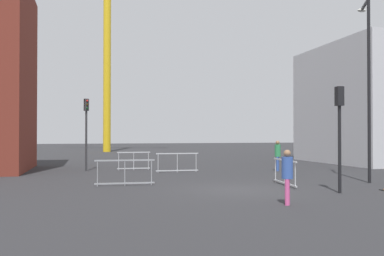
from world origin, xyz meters
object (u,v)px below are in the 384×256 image
traffic_light_far (339,121)px  pedestrian_walking (278,153)px  construction_crane (105,14)px  pedestrian_waiting (287,173)px  streetlamp_tall (368,74)px  traffic_light_verge (86,123)px

traffic_light_far → pedestrian_walking: (1.74, 8.98, -1.58)m
construction_crane → pedestrian_waiting: 43.12m
streetlamp_tall → construction_crane: bearing=106.3°
traffic_light_verge → traffic_light_far: traffic_light_verge is taller
construction_crane → traffic_light_verge: bearing=-94.1°
streetlamp_tall → traffic_light_far: 4.74m
streetlamp_tall → pedestrian_walking: 7.43m
pedestrian_walking → construction_crane: bearing=107.0°
pedestrian_walking → pedestrian_waiting: pedestrian_walking is taller
traffic_light_far → pedestrian_waiting: 3.92m
pedestrian_walking → traffic_light_verge: bearing=165.7°
traffic_light_verge → pedestrian_walking: size_ratio=2.38×
pedestrian_waiting → streetlamp_tall: bearing=36.9°
construction_crane → traffic_light_far: (7.15, -38.08, -13.93)m
traffic_light_verge → streetlamp_tall: bearing=-36.3°
streetlamp_tall → traffic_light_verge: streetlamp_tall is taller
streetlamp_tall → pedestrian_walking: bearing=103.1°
traffic_light_far → pedestrian_walking: traffic_light_far is taller
traffic_light_verge → pedestrian_walking: (10.77, -2.75, -1.78)m
traffic_light_verge → pedestrian_waiting: 15.03m
traffic_light_far → pedestrian_walking: bearing=79.1°
streetlamp_tall → traffic_light_far: (-3.19, -2.74, -2.19)m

